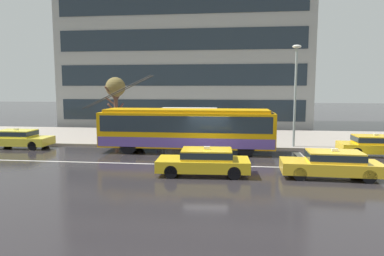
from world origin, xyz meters
TOP-DOWN VIEW (x-y plane):
  - ground_plane at (0.00, 0.00)m, footprint 160.00×160.00m
  - sidewalk_slab at (0.00, 9.09)m, footprint 80.00×10.00m
  - crosswalk_stripe_edge_near at (5.68, 1.04)m, footprint 0.44×4.40m
  - crosswalk_stripe_inner_a at (6.58, 1.04)m, footprint 0.44×4.40m
  - crosswalk_stripe_center at (7.48, 1.04)m, footprint 0.44×4.40m
  - crosswalk_stripe_inner_b at (8.38, 1.04)m, footprint 0.44×4.40m
  - crosswalk_stripe_edge_far at (9.28, 1.04)m, footprint 0.44×4.40m
  - lane_centre_line at (0.00, -1.20)m, footprint 72.00×0.14m
  - trolleybus at (-1.50, 2.49)m, footprint 12.59×2.57m
  - taxi_queued_behind_bus at (-13.53, 2.79)m, footprint 4.45×1.85m
  - taxi_oncoming_far at (6.09, -3.10)m, footprint 4.56×1.91m
  - taxi_ahead_of_bus at (10.47, 2.68)m, footprint 4.74×1.91m
  - taxi_oncoming_near at (0.11, -3.20)m, footprint 4.52×2.00m
  - bus_shelter at (-1.77, 6.11)m, footprint 4.15×1.65m
  - pedestrian_at_shelter at (2.87, 7.08)m, footprint 0.48×0.48m
  - pedestrian_approaching_curb at (0.71, 5.54)m, footprint 1.56×1.56m
  - pedestrian_walking_past at (-3.95, 5.15)m, footprint 1.07×1.07m
  - street_lamp at (5.73, 4.73)m, footprint 0.60×0.32m
  - street_tree_bare at (-7.65, 6.54)m, footprint 1.63×2.44m
  - office_tower_corner_left at (-3.88, 20.34)m, footprint 27.07×10.54m

SIDE VIEW (x-z plane):
  - ground_plane at x=0.00m, z-range 0.00..0.00m
  - lane_centre_line at x=0.00m, z-range 0.00..0.01m
  - crosswalk_stripe_edge_near at x=5.68m, z-range 0.00..0.01m
  - crosswalk_stripe_inner_a at x=6.58m, z-range 0.00..0.01m
  - crosswalk_stripe_center at x=7.48m, z-range 0.00..0.01m
  - crosswalk_stripe_inner_b at x=8.38m, z-range 0.00..0.01m
  - crosswalk_stripe_edge_far at x=9.28m, z-range 0.00..0.01m
  - sidewalk_slab at x=0.00m, z-range 0.00..0.14m
  - taxi_oncoming_far at x=6.09m, z-range 0.01..1.40m
  - taxi_queued_behind_bus at x=-13.53m, z-range 0.01..1.40m
  - taxi_oncoming_near at x=0.11m, z-range 0.01..1.40m
  - taxi_ahead_of_bus at x=10.47m, z-range 0.01..1.40m
  - pedestrian_at_shelter at x=2.87m, z-range 0.28..1.88m
  - trolleybus at x=-1.50m, z-range -0.96..4.09m
  - pedestrian_walking_past at x=-3.95m, z-range 0.76..2.80m
  - pedestrian_approaching_curb at x=0.71m, z-range 0.79..2.81m
  - bus_shelter at x=-1.77m, z-range 0.77..3.35m
  - street_tree_bare at x=-7.65m, z-range 1.58..6.49m
  - street_lamp at x=5.73m, z-range 0.76..7.73m
  - office_tower_corner_left at x=-3.88m, z-range 0.01..21.81m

